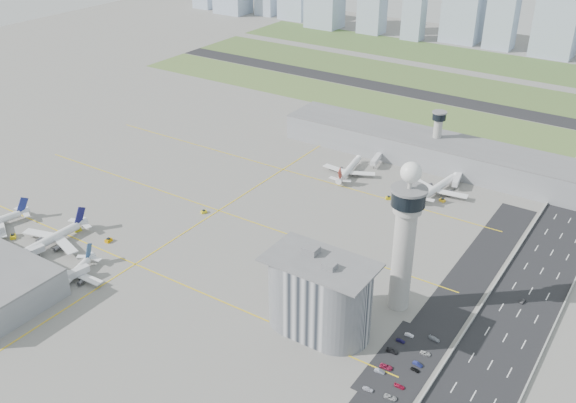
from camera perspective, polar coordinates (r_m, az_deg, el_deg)
The scene contains 52 objects.
ground at distance 294.30m, azimuth -3.78°, elevation -5.27°, with size 1000.00×1000.00×0.00m, color gray.
grass_strip_0 at distance 480.40m, azimuth 10.68°, elevation 8.01°, with size 480.00×50.00×0.08m, color #516932.
grass_strip_1 at distance 546.99m, azimuth 13.92°, elevation 10.16°, with size 480.00×60.00×0.08m, color #476630.
grass_strip_2 at distance 620.14m, azimuth 16.64°, elevation 11.92°, with size 480.00×70.00×0.08m, color #3E5729.
runway at distance 512.95m, azimuth 12.38°, elevation 9.15°, with size 480.00×22.00×0.10m, color black.
highway at distance 255.02m, azimuth 17.95°, elevation -12.91°, with size 28.00×500.00×0.10m, color black.
barrier_left at distance 257.04m, azimuth 14.95°, elevation -11.86°, with size 0.60×500.00×1.20m, color #9E9E99.
barrier_right at distance 253.05m, azimuth 21.04°, elevation -13.75°, with size 0.60×500.00×1.20m, color #9E9E99.
landside_road at distance 252.40m, azimuth 11.76°, elevation -12.45°, with size 18.00×260.00×0.08m, color black.
parking_lot at distance 244.31m, azimuth 10.18°, elevation -13.88°, with size 20.00×44.00×0.10m, color black.
taxiway_line_h_0 at distance 299.33m, azimuth -13.43°, elevation -5.45°, with size 260.00×0.60×0.01m, color yellow.
taxiway_line_h_1 at distance 335.90m, azimuth -6.17°, elevation -0.81°, with size 260.00×0.60×0.01m, color yellow.
taxiway_line_h_2 at distance 378.49m, azimuth -0.46°, elevation 2.86°, with size 260.00×0.60×0.01m, color yellow.
taxiway_line_v at distance 335.90m, azimuth -6.17°, elevation -0.81°, with size 0.60×260.00×0.01m, color yellow.
control_tower at distance 251.09m, azimuth 10.37°, elevation -2.69°, with size 14.00×14.00×64.50m.
secondary_tower at distance 391.50m, azimuth 13.14°, elevation 5.99°, with size 8.60×8.60×31.90m.
admin_building at distance 246.64m, azimuth 2.80°, elevation -8.34°, with size 42.00×24.00×33.50m.
terminal_pier at distance 390.92m, azimuth 14.21°, elevation 4.09°, with size 210.00×32.00×15.80m.
airplane_near_b at distance 321.30m, azimuth -20.51°, elevation -2.82°, with size 43.00×36.55×12.04m, color white, non-canonical shape.
airplane_near_c at distance 292.57m, azimuth -18.80°, elevation -5.99°, with size 35.15×29.88×9.84m, color white, non-canonical shape.
airplane_far_a at distance 372.86m, azimuth 5.48°, elevation 3.21°, with size 37.44×31.82×10.48m, color white, non-canonical shape.
airplane_far_b at distance 359.54m, azimuth 13.30°, elevation 1.65°, with size 41.61×35.36×11.65m, color white, non-canonical shape.
jet_bridge_near_1 at distance 312.73m, azimuth -23.09°, elevation -4.93°, with size 14.00×3.00×5.70m, color silver, non-canonical shape.
jet_bridge_near_2 at distance 290.94m, azimuth -19.66°, elevation -6.86°, with size 14.00×3.00×5.70m, color silver, non-canonical shape.
jet_bridge_far_0 at distance 391.95m, azimuth 8.12°, elevation 3.95°, with size 14.00×3.00×5.70m, color silver, non-canonical shape.
jet_bridge_far_1 at distance 375.77m, azimuth 14.95°, elevation 2.13°, with size 14.00×3.00×5.70m, color silver, non-canonical shape.
tug_0 at distance 337.15m, azimuth -23.25°, elevation -2.85°, with size 2.46×3.57×2.08m, color yellow, non-canonical shape.
tug_1 at distance 332.10m, azimuth -18.21°, elevation -2.35°, with size 2.44×3.55×2.06m, color gold, non-canonical shape.
tug_2 at distance 318.78m, azimuth -15.67°, elevation -3.31°, with size 2.25×3.28×1.91m, color #CD8900, non-canonical shape.
tug_3 at distance 334.28m, azimuth -7.50°, elevation -0.88°, with size 2.00×2.92×1.70m, color yellow, non-canonical shape.
tug_4 at distance 348.89m, azimuth 8.93°, elevation 0.34°, with size 2.18×3.17×1.84m, color gold, non-canonical shape.
tug_5 at distance 352.24m, azimuth 13.55°, elevation 0.13°, with size 2.02×2.94×1.71m, color yellow, non-canonical shape.
car_lot_0 at distance 231.77m, azimuth 7.12°, elevation -16.21°, with size 1.52×3.78×1.29m, color silver.
car_lot_1 at distance 238.74m, azimuth 8.15°, elevation -14.69°, with size 1.34×3.85×1.27m, color #8C92A4.
car_lot_2 at distance 240.64m, azimuth 8.72°, elevation -14.32°, with size 2.18×4.72×1.31m, color #A21F45.
car_lot_3 at distance 247.29m, azimuth 9.25°, elevation -12.99°, with size 1.79×4.41×1.28m, color black.
car_lot_4 at distance 252.36m, azimuth 9.98°, elevation -12.08°, with size 1.43×3.56×1.21m, color navy.
car_lot_5 at distance 255.53m, azimuth 10.71°, elevation -11.58°, with size 1.20×3.44×1.13m, color white.
car_lot_6 at distance 230.08m, azimuth 9.09°, elevation -16.81°, with size 2.06×4.47×1.24m, color #AEAFB1.
car_lot_7 at distance 234.42m, azimuth 9.88°, elevation -15.87°, with size 1.54×3.78×1.10m, color #A91335.
car_lot_8 at distance 241.40m, azimuth 11.24°, elevation -14.46°, with size 1.33×3.31×1.13m, color black.
car_lot_9 at distance 243.69m, azimuth 11.45°, elevation -13.98°, with size 1.31×3.76×1.24m, color navy.
car_lot_10 at distance 248.68m, azimuth 12.12°, elevation -13.06°, with size 1.83×3.98×1.11m, color silver.
car_lot_11 at distance 255.65m, azimuth 12.88°, elevation -11.80°, with size 1.80×4.42×1.28m, color gray.
car_hw_1 at distance 284.87m, azimuth 20.15°, elevation -8.33°, with size 1.21×3.46×1.14m, color #242426.
skyline_bldg_2 at distance 779.08m, azimuth -1.91°, elevation 17.20°, with size 22.81×18.25×26.79m, color #9EADC1.
skyline_bldg_3 at distance 757.78m, azimuth 0.64°, elevation 17.29°, with size 32.30×25.84×36.93m, color #9EADC1.
skyline_bldg_5 at distance 695.29m, azimuth 7.54°, elevation 17.33°, with size 25.49×20.39×66.89m, color #9EADC1.
skyline_bldg_6 at distance 676.64m, azimuth 11.13°, elevation 15.82°, with size 20.04×16.03×45.20m, color #9EADC1.
skyline_bldg_7 at distance 677.61m, azimuth 15.34°, elevation 16.08°, with size 35.76×28.61×61.22m, color #9EADC1.
skyline_bldg_8 at distance 659.10m, azimuth 18.68°, elevation 16.30°, with size 26.33×21.06×83.39m, color #9EADC1.
skyline_bldg_9 at distance 650.80m, azimuth 22.83°, elevation 14.50°, with size 36.96×29.57×62.11m, color #9EADC1.
Camera 1 is at (151.26, -193.57, 162.06)m, focal length 40.00 mm.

